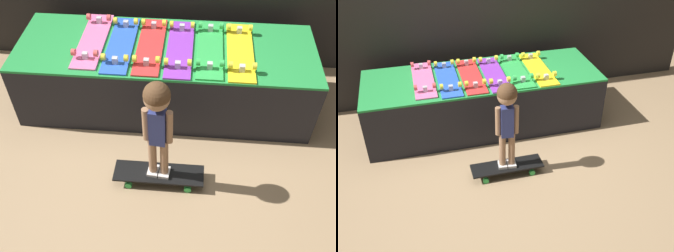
{
  "view_description": "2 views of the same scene",
  "coord_description": "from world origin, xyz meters",
  "views": [
    {
      "loc": [
        0.25,
        -2.09,
        2.37
      ],
      "look_at": [
        0.08,
        -0.14,
        0.35
      ],
      "focal_mm": 42.0,
      "sensor_mm": 36.0,
      "label": 1
    },
    {
      "loc": [
        -0.67,
        -3.02,
        2.38
      ],
      "look_at": [
        0.08,
        -0.14,
        0.36
      ],
      "focal_mm": 42.0,
      "sensor_mm": 36.0,
      "label": 2
    }
  ],
  "objects": [
    {
      "name": "ground_plane",
      "position": [
        0.0,
        0.0,
        0.0
      ],
      "size": [
        16.0,
        16.0,
        0.0
      ],
      "primitive_type": "plane",
      "color": "#9E7F5B"
    },
    {
      "name": "display_rack",
      "position": [
        0.0,
        0.5,
        0.29
      ],
      "size": [
        2.38,
        0.83,
        0.58
      ],
      "color": "black",
      "rests_on": "ground_plane"
    },
    {
      "name": "skateboard_pink_on_rack",
      "position": [
        -0.59,
        0.53,
        0.59
      ],
      "size": [
        0.2,
        0.77,
        0.09
      ],
      "color": "pink",
      "rests_on": "display_rack"
    },
    {
      "name": "skateboard_blue_on_rack",
      "position": [
        -0.35,
        0.49,
        0.59
      ],
      "size": [
        0.2,
        0.77,
        0.09
      ],
      "color": "blue",
      "rests_on": "display_rack"
    },
    {
      "name": "skateboard_red_on_rack",
      "position": [
        -0.12,
        0.49,
        0.59
      ],
      "size": [
        0.2,
        0.77,
        0.09
      ],
      "color": "red",
      "rests_on": "display_rack"
    },
    {
      "name": "skateboard_purple_on_rack",
      "position": [
        0.12,
        0.48,
        0.59
      ],
      "size": [
        0.2,
        0.77,
        0.09
      ],
      "color": "purple",
      "rests_on": "display_rack"
    },
    {
      "name": "skateboard_green_on_rack",
      "position": [
        0.35,
        0.49,
        0.59
      ],
      "size": [
        0.2,
        0.77,
        0.09
      ],
      "color": "green",
      "rests_on": "display_rack"
    },
    {
      "name": "skateboard_yellow_on_rack",
      "position": [
        0.59,
        0.48,
        0.59
      ],
      "size": [
        0.2,
        0.77,
        0.09
      ],
      "color": "yellow",
      "rests_on": "display_rack"
    },
    {
      "name": "skateboard_on_floor",
      "position": [
        0.03,
        -0.37,
        0.07
      ],
      "size": [
        0.65,
        0.19,
        0.09
      ],
      "color": "black",
      "rests_on": "ground_plane"
    },
    {
      "name": "child",
      "position": [
        0.03,
        -0.37,
        0.67
      ],
      "size": [
        0.2,
        0.17,
        0.83
      ],
      "rotation": [
        0.0,
        0.0,
        -0.1
      ],
      "color": "silver",
      "rests_on": "skateboard_on_floor"
    }
  ]
}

